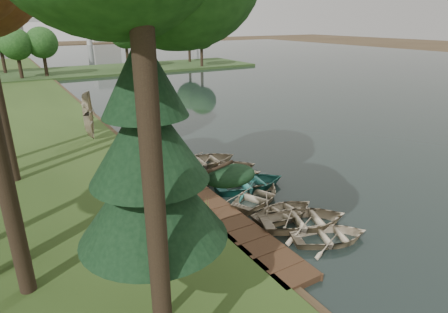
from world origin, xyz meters
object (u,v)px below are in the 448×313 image
rowboat_0 (330,234)px  stored_rowboat (92,135)px  pine_tree (149,163)px  boardwalk (195,194)px  rowboat_2 (285,210)px  rowboat_1 (305,218)px

rowboat_0 → stored_rowboat: stored_rowboat is taller
rowboat_0 → pine_tree: size_ratio=0.40×
rowboat_0 → boardwalk: bearing=43.5°
rowboat_2 → pine_tree: (-7.16, -3.11, 4.75)m
boardwalk → rowboat_1: rowboat_1 is taller
boardwalk → pine_tree: (-4.67, -7.09, 4.98)m
rowboat_0 → stored_rowboat: size_ratio=0.92×
rowboat_1 → pine_tree: bearing=124.7°
rowboat_2 → pine_tree: pine_tree is taller
boardwalk → rowboat_1: 5.71m
boardwalk → rowboat_0: rowboat_0 is taller
rowboat_0 → rowboat_1: rowboat_1 is taller
rowboat_1 → pine_tree: (-7.35, -2.05, 4.68)m
boardwalk → rowboat_1: size_ratio=4.22×
boardwalk → rowboat_0: 7.00m
rowboat_2 → pine_tree: bearing=111.4°
rowboat_1 → rowboat_2: 1.08m
rowboat_0 → pine_tree: pine_tree is taller
rowboat_0 → rowboat_2: (-0.27, 2.45, 0.00)m
rowboat_1 → stored_rowboat: bearing=36.1°
rowboat_0 → rowboat_2: 2.47m
pine_tree → boardwalk: bearing=56.6°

